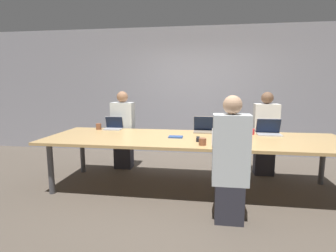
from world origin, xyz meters
TOP-DOWN VIEW (x-y plane):
  - ground_plane at (0.00, 0.00)m, footprint 24.00×24.00m
  - curtain_wall at (0.00, 2.13)m, footprint 12.00×0.06m
  - conference_table at (0.00, 0.00)m, footprint 4.34×1.32m
  - laptop_far_right at (1.15, 0.42)m, footprint 0.36×0.25m
  - person_far_right at (1.19, 0.84)m, footprint 0.40×0.24m
  - cup_far_right at (0.89, 0.40)m, footprint 0.08×0.08m
  - laptop_near_midright at (0.43, -0.49)m, footprint 0.34×0.23m
  - person_near_midright at (0.46, -0.90)m, footprint 0.40×0.24m
  - cup_near_midright at (0.14, -0.47)m, footprint 0.09×0.09m
  - laptop_far_left at (-1.42, 0.54)m, footprint 0.31×0.22m
  - person_far_left at (-1.34, 0.83)m, footprint 0.40×0.24m
  - cup_far_left at (-1.67, 0.49)m, footprint 0.09×0.09m
  - laptop_far_center at (0.16, 0.49)m, footprint 0.35×0.27m
  - stapler at (0.07, -0.21)m, footprint 0.05×0.15m
  - notebook at (-0.26, -0.02)m, footprint 0.21×0.14m

SIDE VIEW (x-z plane):
  - ground_plane at x=0.00m, z-range 0.00..0.00m
  - person_far_right at x=1.19m, z-range -0.02..1.41m
  - person_far_left at x=-1.34m, z-range -0.02..1.41m
  - person_near_midright at x=0.46m, z-range -0.02..1.41m
  - conference_table at x=0.00m, z-range 0.34..1.12m
  - notebook at x=-0.26m, z-range 0.78..0.80m
  - stapler at x=0.07m, z-range 0.78..0.83m
  - cup_far_right at x=0.89m, z-range 0.78..0.87m
  - cup_near_midright at x=0.14m, z-range 0.78..0.87m
  - cup_far_left at x=-1.67m, z-range 0.78..0.88m
  - laptop_far_left at x=-1.42m, z-range 0.73..0.95m
  - laptop_near_midright at x=0.43m, z-range 0.73..0.96m
  - laptop_far_right at x=1.15m, z-range 0.73..0.98m
  - laptop_far_center at x=0.16m, z-range 0.72..0.99m
  - curtain_wall at x=0.00m, z-range 0.00..2.80m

